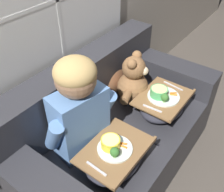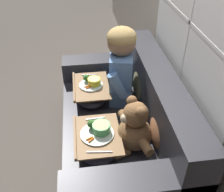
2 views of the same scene
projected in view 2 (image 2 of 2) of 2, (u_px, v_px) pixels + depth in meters
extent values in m
plane|color=#4C443D|center=(116.00, 155.00, 2.47)|extent=(14.00, 14.00, 0.00)
cube|color=#A89E8E|center=(198.00, 18.00, 1.75)|extent=(8.00, 0.05, 2.60)
cube|color=white|center=(191.00, 22.00, 1.77)|extent=(1.41, 0.02, 1.30)
cube|color=black|center=(192.00, 22.00, 1.77)|extent=(1.36, 0.01, 1.25)
cube|color=white|center=(190.00, 22.00, 1.77)|extent=(0.02, 0.02, 1.25)
cube|color=white|center=(190.00, 22.00, 1.77)|extent=(1.36, 0.02, 0.02)
cube|color=#2D2D33|center=(117.00, 138.00, 2.34)|extent=(1.67, 0.90, 0.45)
cube|color=#2D2D33|center=(159.00, 96.00, 2.11)|extent=(1.67, 0.22, 0.43)
cube|color=#2D2D33|center=(107.00, 66.00, 2.72)|extent=(0.22, 0.90, 0.20)
cube|color=#2D2D33|center=(135.00, 187.00, 1.57)|extent=(0.22, 0.90, 0.20)
cube|color=black|center=(115.00, 119.00, 2.20)|extent=(0.01, 0.64, 0.01)
ellipsoid|color=tan|center=(141.00, 80.00, 2.37)|extent=(0.36, 0.17, 0.37)
ellipsoid|color=#B2754C|center=(160.00, 127.00, 1.89)|extent=(0.33, 0.16, 0.34)
cube|color=#5B84BC|center=(121.00, 76.00, 2.32)|extent=(0.37, 0.25, 0.46)
sphere|color=#936B4C|center=(122.00, 42.00, 2.12)|extent=(0.24, 0.24, 0.24)
ellipsoid|color=tan|center=(122.00, 37.00, 2.10)|extent=(0.24, 0.24, 0.17)
cylinder|color=#5B84BC|center=(119.00, 62.00, 2.45)|extent=(0.12, 0.19, 0.25)
cylinder|color=#5B84BC|center=(118.00, 85.00, 2.14)|extent=(0.12, 0.19, 0.25)
sphere|color=brown|center=(134.00, 134.00, 1.89)|extent=(0.25, 0.25, 0.25)
sphere|color=brown|center=(136.00, 114.00, 1.78)|extent=(0.18, 0.18, 0.18)
sphere|color=brown|center=(132.00, 101.00, 1.79)|extent=(0.08, 0.08, 0.08)
sphere|color=brown|center=(141.00, 112.00, 1.69)|extent=(0.08, 0.08, 0.08)
sphere|color=beige|center=(125.00, 118.00, 1.76)|extent=(0.07, 0.07, 0.07)
sphere|color=black|center=(123.00, 119.00, 1.75)|extent=(0.02, 0.02, 0.02)
cylinder|color=brown|center=(125.00, 117.00, 1.99)|extent=(0.14, 0.10, 0.07)
cylinder|color=brown|center=(146.00, 147.00, 1.76)|extent=(0.14, 0.10, 0.07)
cylinder|color=brown|center=(115.00, 142.00, 1.95)|extent=(0.09, 0.13, 0.07)
cylinder|color=brown|center=(122.00, 153.00, 1.87)|extent=(0.09, 0.13, 0.07)
ellipsoid|color=#2D2D38|center=(91.00, 93.00, 2.38)|extent=(0.43, 0.31, 0.14)
cube|color=brown|center=(91.00, 86.00, 2.34)|extent=(0.45, 0.32, 0.01)
cube|color=brown|center=(74.00, 86.00, 2.31)|extent=(0.45, 0.02, 0.02)
cylinder|color=silver|center=(91.00, 85.00, 2.33)|extent=(0.21, 0.21, 0.01)
cylinder|color=yellow|center=(94.00, 81.00, 2.31)|extent=(0.12, 0.12, 0.06)
cylinder|color=#E5D189|center=(94.00, 79.00, 2.30)|extent=(0.10, 0.10, 0.01)
sphere|color=#38702D|center=(86.00, 78.00, 2.34)|extent=(0.06, 0.06, 0.06)
cylinder|color=#7A9E56|center=(86.00, 81.00, 2.36)|extent=(0.02, 0.02, 0.03)
cylinder|color=orange|center=(88.00, 86.00, 2.29)|extent=(0.02, 0.06, 0.01)
cylinder|color=orange|center=(89.00, 87.00, 2.28)|extent=(0.03, 0.05, 0.01)
cube|color=silver|center=(90.00, 75.00, 2.47)|extent=(0.02, 0.14, 0.01)
ellipsoid|color=#2D2D38|center=(98.00, 143.00, 1.90)|extent=(0.41, 0.32, 0.14)
cube|color=brown|center=(97.00, 135.00, 1.85)|extent=(0.42, 0.33, 0.01)
cube|color=brown|center=(75.00, 136.00, 1.82)|extent=(0.42, 0.02, 0.02)
cylinder|color=silver|center=(97.00, 134.00, 1.84)|extent=(0.24, 0.24, 0.01)
cylinder|color=#4CAD60|center=(101.00, 128.00, 1.84)|extent=(0.13, 0.13, 0.06)
cylinder|color=#E5D189|center=(101.00, 125.00, 1.82)|extent=(0.11, 0.11, 0.01)
sphere|color=#38702D|center=(91.00, 124.00, 1.86)|extent=(0.06, 0.06, 0.06)
cylinder|color=#7A9E56|center=(91.00, 127.00, 1.87)|extent=(0.02, 0.02, 0.03)
cylinder|color=orange|center=(90.00, 138.00, 1.79)|extent=(0.03, 0.05, 0.01)
cylinder|color=orange|center=(91.00, 140.00, 1.78)|extent=(0.04, 0.05, 0.01)
cube|color=silver|center=(95.00, 118.00, 1.97)|extent=(0.02, 0.14, 0.01)
cube|color=silver|center=(99.00, 152.00, 1.71)|extent=(0.03, 0.17, 0.01)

